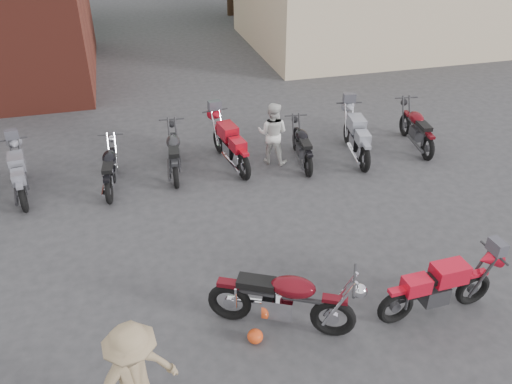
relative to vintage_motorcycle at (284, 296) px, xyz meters
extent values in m
plane|color=#313133|center=(0.15, 0.08, -0.64)|extent=(90.00, 90.00, 0.00)
cube|color=#C3AC8B|center=(8.65, 15.08, 1.11)|extent=(10.00, 8.00, 3.50)
ellipsoid|color=#D54316|center=(-0.49, -0.18, -0.53)|extent=(0.31, 0.31, 0.22)
imported|color=silver|center=(1.44, 5.32, 0.14)|extent=(0.95, 0.89, 1.56)
imported|color=#967F5C|center=(-2.23, -1.12, 0.21)|extent=(1.27, 1.08, 1.71)
camera|label=1|loc=(-1.87, -5.26, 5.24)|focal=35.00mm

